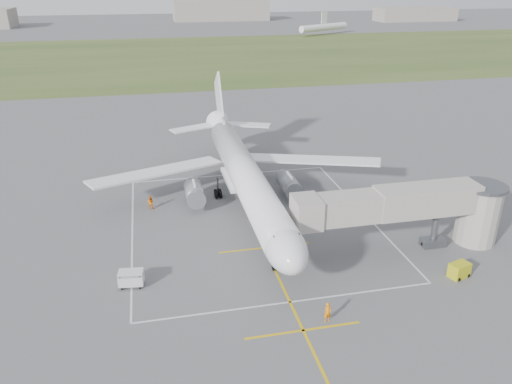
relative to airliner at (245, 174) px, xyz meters
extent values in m
plane|color=#5D5C5F|center=(0.00, -0.75, -4.39)|extent=(700.00, 700.00, 0.00)
cube|color=#3A4E22|center=(0.00, 129.25, -4.38)|extent=(700.00, 120.00, 0.02)
cube|color=gold|center=(0.00, -5.75, -4.38)|extent=(0.25, 60.00, 0.01)
cube|color=gold|center=(0.00, -24.75, -4.38)|extent=(10.00, 0.25, 0.01)
cube|color=gold|center=(0.00, -10.75, -4.38)|extent=(10.00, 0.25, 0.01)
cube|color=silver|center=(0.00, 11.25, -4.38)|extent=(28.00, 0.20, 0.01)
cube|color=silver|center=(0.00, -20.75, -4.38)|extent=(28.00, 0.20, 0.01)
cube|color=silver|center=(-14.00, -4.75, -4.38)|extent=(0.20, 32.00, 0.01)
cube|color=silver|center=(14.00, -4.75, -4.38)|extent=(0.20, 32.00, 0.01)
cylinder|color=white|center=(0.00, -0.75, 0.11)|extent=(3.80, 36.00, 3.80)
ellipsoid|color=white|center=(0.00, -18.75, 0.11)|extent=(3.80, 7.22, 3.80)
cube|color=black|center=(0.00, -19.65, 1.16)|extent=(2.40, 1.60, 0.99)
cone|color=white|center=(0.00, 19.75, 0.51)|extent=(3.80, 6.00, 3.80)
cube|color=white|center=(10.50, 5.25, -0.74)|extent=(17.93, 11.24, 1.23)
cube|color=white|center=(-10.50, 5.25, -0.74)|extent=(17.93, 11.24, 1.23)
cube|color=white|center=(0.00, 2.25, -1.44)|extent=(4.20, 8.00, 0.50)
cube|color=white|center=(0.00, 20.45, 4.81)|extent=(0.30, 7.89, 8.65)
cube|color=white|center=(0.00, 18.25, 1.81)|extent=(0.35, 5.00, 1.20)
cube|color=white|center=(4.20, 19.45, 0.71)|extent=(7.85, 5.03, 0.20)
cube|color=white|center=(-4.20, 19.45, 0.71)|extent=(7.85, 5.03, 0.20)
cylinder|color=gray|center=(6.20, 1.75, -2.49)|extent=(2.30, 4.20, 2.30)
cube|color=white|center=(6.20, 1.45, -1.69)|extent=(0.25, 2.40, 1.20)
cylinder|color=gray|center=(-6.20, 1.75, -2.49)|extent=(2.30, 4.20, 2.30)
cube|color=white|center=(-6.20, 1.45, -1.69)|extent=(0.25, 2.40, 1.20)
cylinder|color=black|center=(0.00, -15.25, -3.09)|extent=(0.18, 0.18, 2.60)
cylinder|color=black|center=(-0.11, -15.25, -3.99)|extent=(0.28, 0.80, 0.80)
cylinder|color=black|center=(0.11, -15.25, -3.99)|extent=(0.28, 0.80, 0.80)
cylinder|color=black|center=(2.90, 3.75, -2.99)|extent=(0.22, 0.22, 2.80)
cylinder|color=black|center=(2.62, 3.40, -3.91)|extent=(0.32, 0.96, 0.96)
cylinder|color=black|center=(3.18, 3.40, -3.91)|extent=(0.32, 0.96, 0.96)
cylinder|color=black|center=(2.62, 4.10, -3.91)|extent=(0.32, 0.96, 0.96)
cylinder|color=black|center=(3.18, 4.10, -3.91)|extent=(0.32, 0.96, 0.96)
cylinder|color=black|center=(-2.90, 3.75, -2.99)|extent=(0.22, 0.22, 2.80)
cylinder|color=black|center=(-3.18, 3.40, -3.91)|extent=(0.32, 0.96, 0.96)
cylinder|color=black|center=(-2.62, 3.40, -3.91)|extent=(0.32, 0.96, 0.96)
cylinder|color=black|center=(-3.18, 4.10, -3.91)|extent=(0.32, 0.96, 0.96)
cylinder|color=black|center=(-2.62, 4.10, -3.91)|extent=(0.32, 0.96, 0.96)
cube|color=#AAA29A|center=(7.74, -14.25, 1.21)|extent=(11.09, 2.90, 2.80)
cube|color=#AAA29A|center=(16.46, -14.25, 1.31)|extent=(11.09, 3.10, 3.00)
cube|color=#AAA29A|center=(3.40, -14.25, 1.21)|extent=(2.60, 3.40, 3.00)
cylinder|color=#525459|center=(18.00, -14.25, -2.29)|extent=(0.70, 0.70, 4.20)
cube|color=#525459|center=(18.00, -14.25, -3.94)|extent=(2.60, 1.40, 0.90)
cylinder|color=#AAA29A|center=(23.00, -14.25, -1.19)|extent=(4.40, 4.40, 6.40)
cylinder|color=#525459|center=(23.00, -14.25, 2.21)|extent=(5.00, 5.00, 0.30)
cylinder|color=black|center=(17.00, -14.25, -4.04)|extent=(0.70, 0.30, 0.70)
cylinder|color=black|center=(19.00, -14.25, -4.04)|extent=(0.70, 0.30, 0.70)
cube|color=gold|center=(17.26, -20.29, -3.66)|extent=(2.24, 1.79, 1.46)
cylinder|color=black|center=(16.77, -21.00, -4.18)|extent=(0.31, 0.47, 0.43)
cylinder|color=black|center=(18.07, -20.60, -4.18)|extent=(0.31, 0.47, 0.43)
cube|color=silver|center=(-13.96, -15.05, -3.61)|extent=(2.44, 1.65, 1.01)
cube|color=silver|center=(-13.96, -15.05, -2.83)|extent=(2.44, 1.65, 0.07)
cylinder|color=black|center=(-14.93, -15.48, -3.43)|extent=(0.07, 0.07, 1.19)
cylinder|color=black|center=(-13.11, -15.71, -3.43)|extent=(0.07, 0.07, 1.19)
cylinder|color=black|center=(-14.80, -14.39, -3.43)|extent=(0.07, 0.07, 1.19)
cylinder|color=black|center=(-12.98, -14.62, -3.43)|extent=(0.07, 0.07, 1.19)
cylinder|color=black|center=(-14.84, -15.45, -4.21)|extent=(0.21, 0.38, 0.37)
cylinder|color=black|center=(-13.20, -15.65, -4.21)|extent=(0.21, 0.38, 0.37)
cylinder|color=black|center=(-14.71, -14.45, -4.21)|extent=(0.21, 0.38, 0.37)
cylinder|color=black|center=(-13.08, -14.65, -4.21)|extent=(0.21, 0.38, 0.37)
imported|color=orange|center=(2.36, -24.02, -3.48)|extent=(0.73, 0.53, 1.83)
imported|color=orange|center=(-11.72, 1.98, -3.54)|extent=(0.99, 0.88, 1.71)
cube|color=gray|center=(40.00, 279.25, 1.61)|extent=(60.00, 20.00, 12.00)
cube|color=gray|center=(160.00, 249.25, -0.39)|extent=(50.00, 18.00, 8.00)
cylinder|color=white|center=(76.46, 185.91, -0.89)|extent=(29.37, 18.66, 3.20)
cube|color=white|center=(76.46, 185.91, 3.61)|extent=(3.62, 2.25, 5.50)
camera|label=1|loc=(-11.03, -56.47, 22.74)|focal=35.00mm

